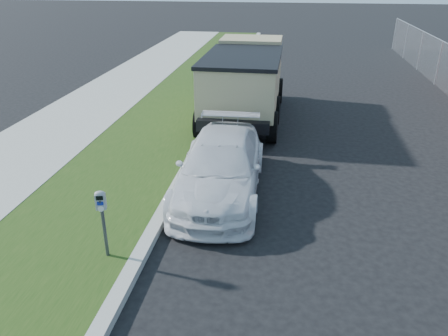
# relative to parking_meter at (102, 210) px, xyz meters

# --- Properties ---
(ground) EXTENTS (120.00, 120.00, 0.00)m
(ground) POSITION_rel_parking_meter_xyz_m (3.12, 0.92, -1.02)
(ground) COLOR black
(ground) RESTS_ON ground
(streetside) EXTENTS (6.12, 50.00, 0.15)m
(streetside) POSITION_rel_parking_meter_xyz_m (-2.45, 2.92, -0.95)
(streetside) COLOR gray
(streetside) RESTS_ON ground
(parking_meter) EXTENTS (0.19, 0.15, 1.24)m
(parking_meter) POSITION_rel_parking_meter_xyz_m (0.00, 0.00, 0.00)
(parking_meter) COLOR #3F4247
(parking_meter) RESTS_ON ground
(white_wagon) EXTENTS (1.88, 4.40, 1.27)m
(white_wagon) POSITION_rel_parking_meter_xyz_m (1.52, 2.77, -0.38)
(white_wagon) COLOR silver
(white_wagon) RESTS_ON ground
(dump_truck) EXTENTS (2.41, 5.92, 2.31)m
(dump_truck) POSITION_rel_parking_meter_xyz_m (1.48, 8.42, 0.28)
(dump_truck) COLOR black
(dump_truck) RESTS_ON ground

